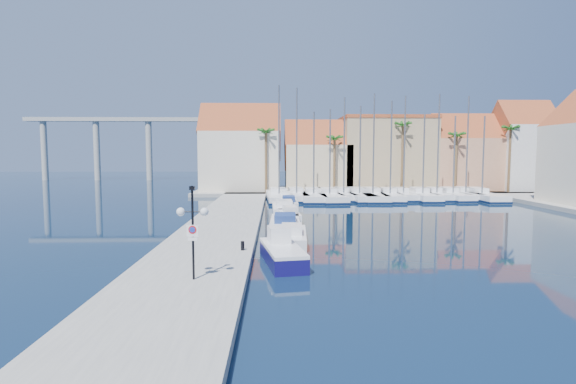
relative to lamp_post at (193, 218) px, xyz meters
name	(u,v)px	position (x,y,z in m)	size (l,w,h in m)	color
ground	(362,270)	(8.39, 3.31, -3.32)	(260.00, 260.00, 0.00)	black
quay_west	(223,226)	(-0.61, 16.81, -3.07)	(6.00, 77.00, 0.50)	gray
shore_north	(366,191)	(18.39, 51.31, -3.07)	(54.00, 16.00, 0.50)	gray
lamp_post	(193,218)	(0.00, 0.00, 0.00)	(1.46, 0.42, 4.30)	black
bollard	(243,246)	(1.79, 6.13, -2.55)	(0.22, 0.22, 0.54)	black
fishing_boat	(282,252)	(4.11, 4.99, -2.68)	(2.74, 5.75, 1.93)	#120D4E
motorboat_west_0	(292,236)	(4.87, 10.47, -2.81)	(2.26, 6.24, 1.40)	white
motorboat_west_1	(285,224)	(4.54, 16.02, -2.81)	(2.59, 7.51, 1.40)	white
motorboat_west_2	(289,215)	(5.03, 21.10, -2.81)	(2.08, 5.50, 1.40)	white
motorboat_west_3	(284,208)	(4.64, 26.62, -2.81)	(2.49, 7.37, 1.40)	white
motorboat_west_4	(289,203)	(5.26, 31.08, -2.81)	(2.00, 6.22, 1.40)	white
motorboat_west_5	(287,198)	(5.27, 37.11, -2.81)	(2.27, 6.25, 1.40)	white
sailboat_0	(279,196)	(4.19, 38.68, -2.73)	(3.75, 11.92, 14.92)	white
sailboat_1	(296,195)	(6.55, 39.69, -2.71)	(3.15, 10.30, 14.74)	white
sailboat_2	(313,196)	(8.78, 38.82, -2.76)	(3.38, 11.40, 11.60)	white
sailboat_3	(329,196)	(10.79, 38.64, -2.76)	(3.95, 11.70, 11.90)	white
sailboat_4	(343,195)	(12.83, 39.78, -2.70)	(3.10, 9.08, 13.56)	white
sailboat_5	(358,196)	(14.85, 39.22, -2.75)	(3.54, 11.16, 12.39)	white
sailboat_6	(372,196)	(16.68, 39.20, -2.74)	(3.55, 11.64, 13.98)	white
sailboat_7	(389,196)	(18.94, 38.87, -2.73)	(3.54, 10.37, 13.03)	white
sailboat_8	(402,195)	(20.86, 39.53, -2.68)	(2.54, 8.50, 13.78)	white
sailboat_9	(421,196)	(23.34, 39.19, -2.76)	(3.02, 10.50, 11.35)	white
sailboat_10	(436,195)	(25.41, 39.54, -2.67)	(2.34, 8.38, 14.05)	white
sailboat_11	(451,195)	(27.53, 39.53, -2.75)	(3.05, 9.93, 11.16)	white
sailboat_12	(464,194)	(29.60, 40.25, -2.68)	(2.39, 8.49, 13.86)	white
sailboat_13	(480,196)	(31.11, 38.83, -2.76)	(3.15, 10.96, 11.10)	white
building_0	(241,151)	(-1.61, 50.31, 3.20)	(12.30, 9.00, 13.50)	beige
building_1	(318,159)	(10.39, 50.31, 1.98)	(10.30, 8.00, 11.00)	beige
building_2	(386,153)	(21.39, 51.31, 2.94)	(14.20, 10.20, 11.50)	tan
building_3	(462,156)	(33.39, 50.31, 2.54)	(10.30, 8.00, 12.00)	tan
building_4	(522,149)	(42.39, 49.31, 3.65)	(8.30, 8.00, 14.00)	silver
palm_0	(266,134)	(2.39, 45.31, 5.76)	(2.60, 2.60, 10.15)	brown
palm_1	(335,140)	(12.39, 45.31, 4.82)	(2.60, 2.60, 9.15)	brown
palm_2	(403,127)	(22.39, 45.31, 6.70)	(2.60, 2.60, 11.15)	brown
palm_3	(457,137)	(30.39, 45.31, 5.29)	(2.60, 2.60, 9.65)	brown
palm_4	(511,131)	(38.39, 45.31, 6.23)	(2.60, 2.60, 10.65)	brown
viaduct	(127,136)	(-30.68, 85.31, 6.93)	(48.00, 2.20, 14.45)	#9E9E99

